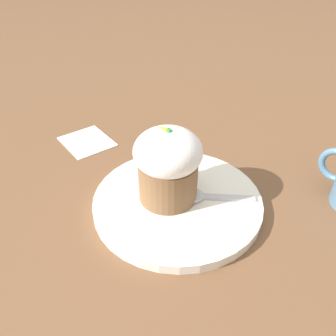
# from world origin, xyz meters

# --- Properties ---
(ground_plane) EXTENTS (4.00, 4.00, 0.00)m
(ground_plane) POSITION_xyz_m (0.00, 0.00, 0.00)
(ground_plane) COLOR brown
(dessert_plate) EXTENTS (0.23, 0.23, 0.01)m
(dessert_plate) POSITION_xyz_m (0.00, 0.00, 0.01)
(dessert_plate) COLOR white
(dessert_plate) RESTS_ON ground_plane
(carrot_cake) EXTENTS (0.09, 0.09, 0.11)m
(carrot_cake) POSITION_xyz_m (0.01, 0.01, 0.07)
(carrot_cake) COLOR brown
(carrot_cake) RESTS_ON dessert_plate
(spoon) EXTENTS (0.10, 0.09, 0.01)m
(spoon) POSITION_xyz_m (-0.02, -0.02, 0.02)
(spoon) COLOR #B7B7BC
(spoon) RESTS_ON dessert_plate
(paper_napkin) EXTENTS (0.10, 0.09, 0.00)m
(paper_napkin) POSITION_xyz_m (0.23, -0.01, 0.00)
(paper_napkin) COLOR white
(paper_napkin) RESTS_ON ground_plane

